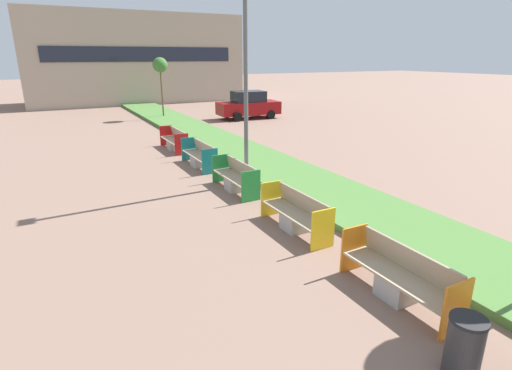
{
  "coord_description": "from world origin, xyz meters",
  "views": [
    {
      "loc": [
        -4.2,
        2.93,
        4.13
      ],
      "look_at": [
        0.9,
        12.55,
        0.6
      ],
      "focal_mm": 28.0,
      "sensor_mm": 36.0,
      "label": 1
    }
  ],
  "objects_px": {
    "bench_yellow_frame": "(296,216)",
    "bench_red_frame": "(175,142)",
    "bench_teal_frame": "(200,157)",
    "street_lamp_post": "(246,65)",
    "bench_green_frame": "(236,179)",
    "parked_car_distant": "(248,105)",
    "litter_bin": "(464,347)",
    "sapling_tree_far": "(160,66)",
    "bench_orange_frame": "(399,279)"
  },
  "relations": [
    {
      "from": "bench_yellow_frame",
      "to": "bench_red_frame",
      "type": "height_order",
      "value": "same"
    },
    {
      "from": "bench_teal_frame",
      "to": "street_lamp_post",
      "type": "xyz_separation_m",
      "value": [
        0.61,
        -2.85,
        3.49
      ]
    },
    {
      "from": "bench_green_frame",
      "to": "bench_red_frame",
      "type": "xyz_separation_m",
      "value": [
        0.0,
        6.61,
        0.0
      ]
    },
    {
      "from": "bench_yellow_frame",
      "to": "parked_car_distant",
      "type": "bearing_deg",
      "value": 66.68
    },
    {
      "from": "litter_bin",
      "to": "sapling_tree_far",
      "type": "height_order",
      "value": "sapling_tree_far"
    },
    {
      "from": "bench_green_frame",
      "to": "bench_red_frame",
      "type": "relative_size",
      "value": 0.95
    },
    {
      "from": "bench_green_frame",
      "to": "sapling_tree_far",
      "type": "height_order",
      "value": "sapling_tree_far"
    },
    {
      "from": "bench_red_frame",
      "to": "litter_bin",
      "type": "relative_size",
      "value": 2.72
    },
    {
      "from": "bench_yellow_frame",
      "to": "street_lamp_post",
      "type": "xyz_separation_m",
      "value": [
        0.61,
        3.93,
        3.5
      ]
    },
    {
      "from": "bench_orange_frame",
      "to": "bench_red_frame",
      "type": "xyz_separation_m",
      "value": [
        0.0,
        13.38,
        0.0
      ]
    },
    {
      "from": "bench_red_frame",
      "to": "bench_teal_frame",
      "type": "bearing_deg",
      "value": -90.0
    },
    {
      "from": "bench_yellow_frame",
      "to": "parked_car_distant",
      "type": "xyz_separation_m",
      "value": [
        7.36,
        17.08,
        0.54
      ]
    },
    {
      "from": "bench_teal_frame",
      "to": "litter_bin",
      "type": "relative_size",
      "value": 2.71
    },
    {
      "from": "bench_red_frame",
      "to": "sapling_tree_far",
      "type": "xyz_separation_m",
      "value": [
        2.19,
        9.81,
        3.11
      ]
    },
    {
      "from": "bench_green_frame",
      "to": "parked_car_distant",
      "type": "relative_size",
      "value": 0.53
    },
    {
      "from": "bench_teal_frame",
      "to": "litter_bin",
      "type": "xyz_separation_m",
      "value": [
        -0.64,
        -11.8,
        0.07
      ]
    },
    {
      "from": "parked_car_distant",
      "to": "street_lamp_post",
      "type": "bearing_deg",
      "value": -113.16
    },
    {
      "from": "bench_green_frame",
      "to": "street_lamp_post",
      "type": "bearing_deg",
      "value": 36.99
    },
    {
      "from": "sapling_tree_far",
      "to": "bench_orange_frame",
      "type": "bearing_deg",
      "value": -95.41
    },
    {
      "from": "bench_orange_frame",
      "to": "bench_yellow_frame",
      "type": "distance_m",
      "value": 3.31
    },
    {
      "from": "parked_car_distant",
      "to": "litter_bin",
      "type": "bearing_deg",
      "value": -105.89
    },
    {
      "from": "bench_orange_frame",
      "to": "street_lamp_post",
      "type": "bearing_deg",
      "value": 85.19
    },
    {
      "from": "litter_bin",
      "to": "bench_yellow_frame",
      "type": "bearing_deg",
      "value": 82.74
    },
    {
      "from": "street_lamp_post",
      "to": "parked_car_distant",
      "type": "height_order",
      "value": "street_lamp_post"
    },
    {
      "from": "bench_green_frame",
      "to": "street_lamp_post",
      "type": "distance_m",
      "value": 3.58
    },
    {
      "from": "bench_red_frame",
      "to": "sapling_tree_far",
      "type": "bearing_deg",
      "value": 77.4
    },
    {
      "from": "bench_orange_frame",
      "to": "parked_car_distant",
      "type": "distance_m",
      "value": 21.68
    },
    {
      "from": "bench_red_frame",
      "to": "sapling_tree_far",
      "type": "distance_m",
      "value": 10.52
    },
    {
      "from": "litter_bin",
      "to": "parked_car_distant",
      "type": "distance_m",
      "value": 23.51
    },
    {
      "from": "litter_bin",
      "to": "parked_car_distant",
      "type": "height_order",
      "value": "parked_car_distant"
    },
    {
      "from": "bench_red_frame",
      "to": "street_lamp_post",
      "type": "distance_m",
      "value": 7.1
    },
    {
      "from": "bench_red_frame",
      "to": "street_lamp_post",
      "type": "height_order",
      "value": "street_lamp_post"
    },
    {
      "from": "bench_green_frame",
      "to": "parked_car_distant",
      "type": "height_order",
      "value": "parked_car_distant"
    },
    {
      "from": "bench_red_frame",
      "to": "street_lamp_post",
      "type": "xyz_separation_m",
      "value": [
        0.61,
        -6.15,
        3.49
      ]
    },
    {
      "from": "bench_orange_frame",
      "to": "street_lamp_post",
      "type": "relative_size",
      "value": 0.34
    },
    {
      "from": "bench_orange_frame",
      "to": "bench_green_frame",
      "type": "distance_m",
      "value": 6.78
    },
    {
      "from": "bench_red_frame",
      "to": "bench_yellow_frame",
      "type": "bearing_deg",
      "value": -90.01
    },
    {
      "from": "bench_yellow_frame",
      "to": "parked_car_distant",
      "type": "height_order",
      "value": "parked_car_distant"
    },
    {
      "from": "sapling_tree_far",
      "to": "parked_car_distant",
      "type": "bearing_deg",
      "value": -28.52
    },
    {
      "from": "sapling_tree_far",
      "to": "street_lamp_post",
      "type": "bearing_deg",
      "value": -95.67
    },
    {
      "from": "bench_orange_frame",
      "to": "parked_car_distant",
      "type": "height_order",
      "value": "parked_car_distant"
    },
    {
      "from": "bench_teal_frame",
      "to": "bench_red_frame",
      "type": "bearing_deg",
      "value": 90.0
    },
    {
      "from": "bench_green_frame",
      "to": "bench_red_frame",
      "type": "bearing_deg",
      "value": 89.99
    },
    {
      "from": "bench_orange_frame",
      "to": "bench_green_frame",
      "type": "bearing_deg",
      "value": 90.0
    },
    {
      "from": "bench_teal_frame",
      "to": "sapling_tree_far",
      "type": "distance_m",
      "value": 13.65
    },
    {
      "from": "bench_yellow_frame",
      "to": "parked_car_distant",
      "type": "distance_m",
      "value": 18.6
    },
    {
      "from": "bench_teal_frame",
      "to": "parked_car_distant",
      "type": "distance_m",
      "value": 12.67
    },
    {
      "from": "bench_green_frame",
      "to": "parked_car_distant",
      "type": "xyz_separation_m",
      "value": [
        7.36,
        13.61,
        0.54
      ]
    },
    {
      "from": "bench_yellow_frame",
      "to": "bench_red_frame",
      "type": "xyz_separation_m",
      "value": [
        0.0,
        10.07,
        0.0
      ]
    },
    {
      "from": "bench_green_frame",
      "to": "bench_teal_frame",
      "type": "height_order",
      "value": "same"
    }
  ]
}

